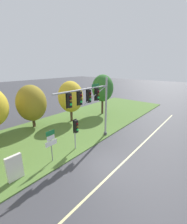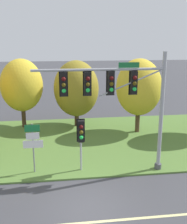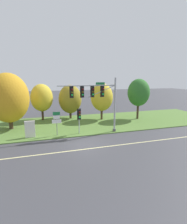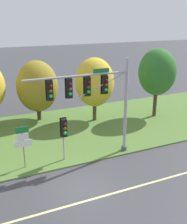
# 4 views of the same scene
# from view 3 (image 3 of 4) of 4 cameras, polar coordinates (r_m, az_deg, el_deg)

# --- Properties ---
(ground_plane) EXTENTS (160.00, 160.00, 0.00)m
(ground_plane) POSITION_cam_3_polar(r_m,az_deg,el_deg) (18.42, -2.56, -10.50)
(ground_plane) COLOR #3D3D42
(lane_stripe) EXTENTS (36.00, 0.16, 0.01)m
(lane_stripe) POSITION_cam_3_polar(r_m,az_deg,el_deg) (17.35, -1.53, -11.89)
(lane_stripe) COLOR beige
(lane_stripe) RESTS_ON ground
(grass_verge) EXTENTS (48.00, 11.50, 0.10)m
(grass_verge) POSITION_cam_3_polar(r_m,az_deg,el_deg) (26.09, -7.14, -3.94)
(grass_verge) COLOR #517533
(grass_verge) RESTS_ON ground
(traffic_signal_mast) EXTENTS (7.18, 0.49, 6.71)m
(traffic_signal_mast) POSITION_cam_3_polar(r_m,az_deg,el_deg) (20.78, 1.01, 5.14)
(traffic_signal_mast) COLOR #9EA0A5
(traffic_signal_mast) RESTS_ON grass_verge
(pedestrian_signal_near_kerb) EXTENTS (0.46, 0.55, 3.08)m
(pedestrian_signal_near_kerb) POSITION_cam_3_polar(r_m,az_deg,el_deg) (20.88, -4.67, -1.25)
(pedestrian_signal_near_kerb) COLOR #9EA0A5
(pedestrian_signal_near_kerb) RESTS_ON grass_verge
(route_sign_post) EXTENTS (1.09, 0.08, 2.86)m
(route_sign_post) POSITION_cam_3_polar(r_m,az_deg,el_deg) (20.79, -11.94, -2.57)
(route_sign_post) COLOR slate
(route_sign_post) RESTS_ON grass_verge
(tree_nearest_road) EXTENTS (5.13, 5.13, 7.34)m
(tree_nearest_road) POSITION_cam_3_polar(r_m,az_deg,el_deg) (25.05, -25.99, 4.10)
(tree_nearest_road) COLOR #423021
(tree_nearest_road) RESTS_ON grass_verge
(tree_left_of_mast) EXTENTS (3.47, 3.47, 5.76)m
(tree_left_of_mast) POSITION_cam_3_polar(r_m,az_deg,el_deg) (28.90, -16.55, 4.47)
(tree_left_of_mast) COLOR #423021
(tree_left_of_mast) RESTS_ON grass_verge
(tree_behind_signpost) EXTENTS (3.76, 3.76, 5.59)m
(tree_behind_signpost) POSITION_cam_3_polar(r_m,az_deg,el_deg) (29.07, -7.64, 4.19)
(tree_behind_signpost) COLOR #423021
(tree_behind_signpost) RESTS_ON grass_verge
(tree_mid_verge) EXTENTS (3.55, 3.55, 5.86)m
(tree_mid_verge) POSITION_cam_3_polar(r_m,az_deg,el_deg) (28.07, 2.72, 4.83)
(tree_mid_verge) COLOR #4C3823
(tree_mid_verge) RESTS_ON grass_verge
(tree_tall_centre) EXTENTS (3.52, 3.52, 6.55)m
(tree_tall_centre) POSITION_cam_3_polar(r_m,az_deg,el_deg) (29.31, 14.51, 6.14)
(tree_tall_centre) COLOR #423021
(tree_tall_centre) RESTS_ON grass_verge
(info_kiosk) EXTENTS (1.10, 0.24, 1.90)m
(info_kiosk) POSITION_cam_3_polar(r_m,az_deg,el_deg) (21.18, -20.02, -5.30)
(info_kiosk) COLOR silver
(info_kiosk) RESTS_ON grass_verge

